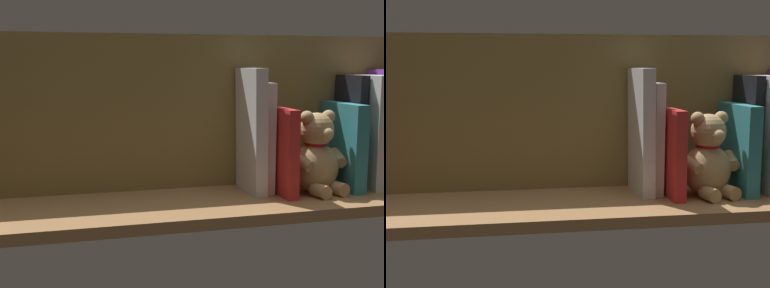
% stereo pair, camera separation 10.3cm
% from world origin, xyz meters
% --- Properties ---
extents(ground_plane, '(1.10, 0.27, 0.02)m').
position_xyz_m(ground_plane, '(0.00, 0.00, -0.01)').
color(ground_plane, '#A87A4C').
extents(shelf_back_panel, '(1.10, 0.02, 0.33)m').
position_xyz_m(shelf_back_panel, '(0.00, -0.11, 0.17)').
color(shelf_back_panel, olive).
rests_on(shelf_back_panel, ground_plane).
extents(dictionary_thick_white, '(0.06, 0.14, 0.25)m').
position_xyz_m(dictionary_thick_white, '(-0.42, -0.03, 0.12)').
color(dictionary_thick_white, white).
rests_on(dictionary_thick_white, ground_plane).
extents(book_1, '(0.02, 0.11, 0.25)m').
position_xyz_m(book_1, '(-0.38, -0.05, 0.12)').
color(book_1, black).
rests_on(book_1, ground_plane).
extents(book_2, '(0.03, 0.15, 0.19)m').
position_xyz_m(book_2, '(-0.35, -0.02, 0.09)').
color(book_2, teal).
rests_on(book_2, ground_plane).
extents(teddy_bear, '(0.14, 0.13, 0.17)m').
position_xyz_m(teddy_bear, '(-0.27, 0.00, 0.08)').
color(teddy_bear, tan).
rests_on(teddy_bear, ground_plane).
extents(book_3, '(0.02, 0.16, 0.18)m').
position_xyz_m(book_3, '(-0.19, -0.02, 0.09)').
color(book_3, red).
rests_on(book_3, ground_plane).
extents(book_4, '(0.02, 0.11, 0.23)m').
position_xyz_m(book_4, '(-0.17, -0.05, 0.12)').
color(book_4, silver).
rests_on(book_4, ground_plane).
extents(book_5, '(0.03, 0.12, 0.26)m').
position_xyz_m(book_5, '(-0.14, -0.04, 0.13)').
color(book_5, silver).
rests_on(book_5, ground_plane).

